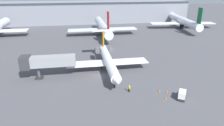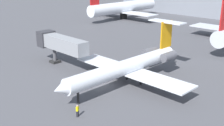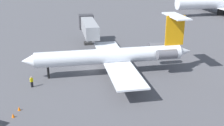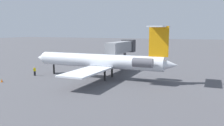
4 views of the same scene
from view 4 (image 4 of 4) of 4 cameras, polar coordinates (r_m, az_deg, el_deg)
The scene contains 5 objects.
ground_plane at distance 47.33m, azimuth -4.67°, elevation -2.76°, with size 400.00×400.00×0.10m, color #4C4C51.
regional_jet at distance 42.75m, azimuth -2.03°, elevation 0.56°, with size 22.69×27.95×9.34m.
jet_bridge at distance 58.78m, azimuth 2.49°, elevation 3.80°, with size 13.51×3.21×6.19m.
ground_crew_marshaller at distance 48.02m, azimuth -18.07°, elevation -1.87°, with size 0.41×0.47×1.69m.
traffic_cone_mid at distance 44.10m, azimuth -24.94°, elevation -3.84°, with size 0.36×0.36×0.55m.
Camera 4 is at (41.05, 21.88, 8.67)m, focal length 38.09 mm.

